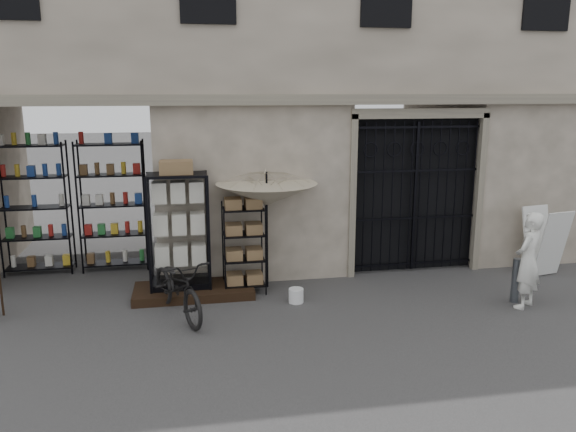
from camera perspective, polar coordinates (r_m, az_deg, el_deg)
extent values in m
plane|color=black|center=(8.69, 6.98, -10.53)|extent=(80.00, 80.00, 0.00)
cube|color=#B5A693|center=(11.91, 1.61, 17.94)|extent=(14.00, 4.00, 9.00)
cube|color=black|center=(10.78, -21.18, 1.61)|extent=(3.00, 1.70, 3.00)
cube|color=black|center=(11.32, -20.87, 0.84)|extent=(2.70, 0.50, 2.50)
cube|color=black|center=(10.91, 12.45, 2.30)|extent=(2.50, 0.06, 3.00)
cube|color=black|center=(10.77, 12.76, 1.89)|extent=(0.05, 0.05, 2.80)
cube|color=black|center=(9.75, -9.54, -7.51)|extent=(2.00, 0.90, 0.15)
cube|color=black|center=(9.80, -10.79, -6.65)|extent=(0.99, 0.64, 0.11)
cube|color=silver|center=(9.25, -10.93, -1.94)|extent=(0.90, 0.06, 1.80)
cube|color=silver|center=(9.57, -10.99, -2.11)|extent=(0.83, 0.47, 1.50)
cube|color=olive|center=(9.35, -11.28, 4.56)|extent=(0.56, 0.43, 0.21)
cube|color=black|center=(9.60, -4.51, -3.25)|extent=(0.74, 0.57, 1.56)
cube|color=olive|center=(9.62, -4.50, -3.53)|extent=(0.63, 0.46, 1.17)
cylinder|color=black|center=(9.73, -2.15, -1.50)|extent=(0.04, 0.04, 2.06)
imported|color=tan|center=(9.57, -2.18, 2.84)|extent=(1.90, 1.92, 1.38)
cylinder|color=silver|center=(9.29, 0.83, -8.08)|extent=(0.30, 0.30, 0.23)
imported|color=black|center=(8.97, -10.99, -9.91)|extent=(0.94, 1.12, 1.82)
cylinder|color=#565B62|center=(9.96, 22.14, -6.07)|extent=(0.17, 0.17, 0.74)
imported|color=white|center=(9.91, 22.78, -8.49)|extent=(1.38, 1.60, 0.37)
cube|color=silver|center=(11.40, 25.32, -2.59)|extent=(0.64, 0.40, 1.25)
cube|color=silver|center=(11.66, 23.97, -2.14)|extent=(0.64, 0.40, 1.25)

